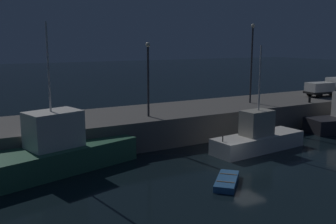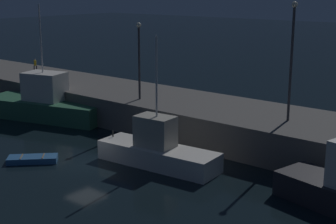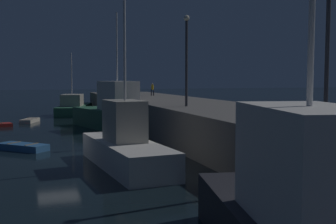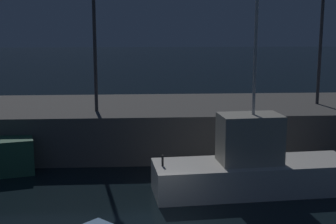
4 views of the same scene
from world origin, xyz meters
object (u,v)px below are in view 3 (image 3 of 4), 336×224
fishing_trawler_red (301,219)px  lamp_post_west (187,53)px  dinghy_red_small (23,147)px  fishing_boat_orange (126,146)px  lamp_post_east (328,13)px  fishing_boat_white (74,107)px  rowboat_white_mid (30,121)px  dockworker (152,88)px  bollard_west (110,93)px  fishing_boat_blue (118,114)px

fishing_trawler_red → lamp_post_west: size_ratio=1.68×
dinghy_red_small → fishing_trawler_red: bearing=16.1°
fishing_boat_orange → lamp_post_east: lamp_post_east is taller
fishing_trawler_red → dinghy_red_small: fishing_trawler_red is taller
fishing_boat_orange → lamp_post_west: size_ratio=1.38×
dinghy_red_small → lamp_post_west: 13.69m
fishing_boat_white → rowboat_white_mid: 11.08m
fishing_boat_white → dockworker: (8.27, 8.69, 2.68)m
rowboat_white_mid → fishing_boat_orange: bearing=10.0°
fishing_boat_orange → lamp_post_east: bearing=53.1°
fishing_boat_orange → dockworker: 29.55m
lamp_post_west → fishing_boat_white: bearing=-169.1°
lamp_post_west → bollard_west: 22.67m
fishing_boat_blue → lamp_post_east: (23.51, 4.95, 6.44)m
fishing_boat_orange → lamp_post_west: 11.63m
fishing_boat_blue → fishing_boat_white: (-18.68, -2.11, -0.51)m
fishing_boat_white → dockworker: 12.29m
fishing_boat_orange → lamp_post_west: lamp_post_west is taller
fishing_boat_orange → fishing_boat_blue: bearing=169.4°
fishing_trawler_red → rowboat_white_mid: (-41.00, -5.66, -1.37)m
lamp_post_east → dockworker: bearing=177.3°
fishing_boat_orange → lamp_post_east: 12.28m
rowboat_white_mid → dockworker: size_ratio=2.18×
fishing_trawler_red → bollard_west: 44.57m
fishing_trawler_red → fishing_boat_white: 50.37m
fishing_trawler_red → fishing_boat_white: bearing=179.8°
bollard_west → dockworker: bearing=65.0°
dinghy_red_small → dockworker: dockworker is taller
bollard_west → fishing_trawler_red: bearing=-5.2°
rowboat_white_mid → bollard_west: 10.64m
fishing_trawler_red → fishing_boat_orange: (-14.34, -0.94, -0.41)m
lamp_post_east → dockworker: lamp_post_east is taller
fishing_trawler_red → dockworker: fishing_trawler_red is taller
fishing_boat_white → dinghy_red_small: bearing=-13.0°
fishing_boat_white → fishing_boat_orange: size_ratio=1.32×
lamp_post_west → bollard_west: (-22.28, -1.60, -3.84)m
lamp_post_west → dockworker: size_ratio=4.48×
fishing_trawler_red → rowboat_white_mid: size_ratio=3.45×
rowboat_white_mid → bollard_west: size_ratio=6.41×
dinghy_red_small → bollard_west: bollard_west is taller
lamp_post_east → dinghy_red_small: bearing=-135.4°
fishing_boat_white → dinghy_red_small: 29.14m
fishing_boat_white → dinghy_red_small: (28.38, -6.55, -0.72)m
lamp_post_west → fishing_boat_orange: bearing=-40.4°
fishing_boat_blue → fishing_trawler_red: bearing=-4.2°
fishing_boat_blue → fishing_boat_orange: bearing=-10.6°
fishing_boat_white → bollard_west: 7.42m
fishing_boat_blue → bollard_west: size_ratio=25.47×
dockworker → bollard_west: bearing=-115.0°
fishing_trawler_red → fishing_boat_blue: bearing=175.8°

